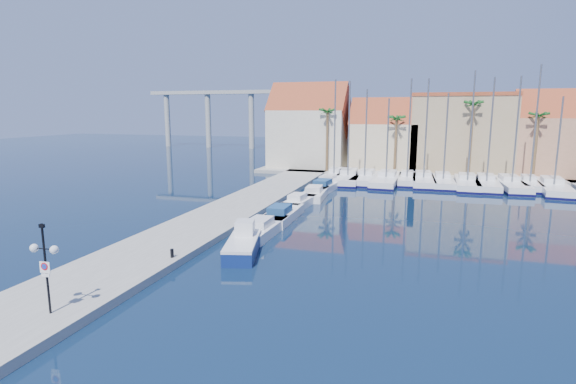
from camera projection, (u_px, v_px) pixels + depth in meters
name	position (u px, v px, depth m)	size (l,w,h in m)	color
ground	(275.00, 273.00, 26.72)	(260.00, 260.00, 0.00)	black
quay_west	(230.00, 211.00, 41.97)	(6.00, 77.00, 0.50)	gray
shore_north	(437.00, 172.00, 68.93)	(54.00, 16.00, 0.50)	gray
lamp_post	(45.00, 255.00, 19.80)	(1.42, 0.44, 4.18)	black
bollard	(172.00, 253.00, 27.94)	(0.22, 0.22, 0.54)	black
fishing_boat	(243.00, 243.00, 30.34)	(3.30, 6.04, 2.01)	navy
motorboat_west_0	(263.00, 228.00, 34.99)	(2.25, 6.78, 1.40)	white
motorboat_west_1	(282.00, 214.00, 39.52)	(2.39, 7.15, 1.40)	white
motorboat_west_2	(299.00, 202.00, 44.95)	(2.37, 6.14, 1.40)	white
motorboat_west_3	(315.00, 193.00, 49.57)	(2.76, 7.20, 1.40)	white
motorboat_west_4	(324.00, 186.00, 54.11)	(3.00, 7.51, 1.40)	white
motorboat_west_5	(330.00, 181.00, 57.74)	(2.64, 6.87, 1.40)	white
sailboat_0	(335.00, 175.00, 62.19)	(2.74, 8.41, 13.57)	white
sailboat_1	(348.00, 177.00, 60.74)	(3.83, 11.86, 13.29)	white
sailboat_2	(365.00, 178.00, 60.16)	(3.09, 10.30, 12.20)	white
sailboat_3	(387.00, 180.00, 58.99)	(3.51, 11.81, 11.02)	white
sailboat_4	(407.00, 179.00, 59.14)	(2.40, 8.33, 13.48)	white
sailboat_5	(423.00, 180.00, 58.53)	(3.32, 10.65, 13.44)	white
sailboat_6	(443.00, 181.00, 57.39)	(2.94, 9.70, 11.62)	white
sailboat_7	(467.00, 183.00, 56.24)	(3.01, 10.56, 14.19)	white
sailboat_8	(486.00, 183.00, 55.76)	(3.14, 10.70, 13.41)	white
sailboat_9	(510.00, 184.00, 55.06)	(3.50, 10.88, 13.50)	white
sailboat_10	(529.00, 184.00, 55.11)	(2.56, 8.47, 14.84)	white
sailboat_11	(553.00, 187.00, 53.26)	(4.02, 11.89, 11.08)	white
building_0	(310.00, 129.00, 72.64)	(12.30, 9.00, 13.50)	beige
building_1	(385.00, 138.00, 69.39)	(10.30, 8.00, 11.00)	beige
building_2	(460.00, 133.00, 66.98)	(14.20, 10.20, 11.50)	tan
building_3	(552.00, 137.00, 62.64)	(10.30, 8.00, 12.00)	tan
palm_0	(327.00, 113.00, 66.32)	(2.60, 2.60, 10.15)	brown
palm_1	(397.00, 120.00, 63.60)	(2.60, 2.60, 9.15)	brown
palm_2	(473.00, 107.00, 60.37)	(2.60, 2.60, 11.15)	brown
palm_3	(539.00, 118.00, 58.32)	(2.60, 2.60, 9.65)	brown
viaduct	(233.00, 107.00, 113.28)	(48.00, 2.20, 14.45)	#9E9E99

